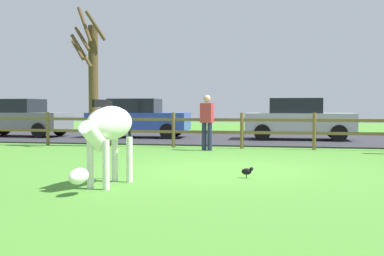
# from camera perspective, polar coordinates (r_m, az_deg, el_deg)

# --- Properties ---
(ground_plane) EXTENTS (60.00, 60.00, 0.00)m
(ground_plane) POSITION_cam_1_polar(r_m,az_deg,el_deg) (9.98, 4.00, -4.94)
(ground_plane) COLOR #47842D
(parking_asphalt) EXTENTS (28.00, 7.40, 0.05)m
(parking_asphalt) POSITION_cam_1_polar(r_m,az_deg,el_deg) (19.20, 7.60, -1.27)
(parking_asphalt) COLOR #2D2D33
(parking_asphalt) RESTS_ON ground_plane
(paddock_fence) EXTENTS (21.81, 0.11, 1.11)m
(paddock_fence) POSITION_cam_1_polar(r_m,az_deg,el_deg) (14.89, 5.94, 0.01)
(paddock_fence) COLOR brown
(paddock_fence) RESTS_ON ground_plane
(bare_tree) EXTENTS (1.27, 0.93, 4.53)m
(bare_tree) POSITION_cam_1_polar(r_m,az_deg,el_deg) (16.07, -11.77, 5.75)
(bare_tree) COLOR #513A23
(bare_tree) RESTS_ON ground_plane
(zebra) EXTENTS (0.65, 1.93, 1.41)m
(zebra) POSITION_cam_1_polar(r_m,az_deg,el_deg) (7.95, -9.94, -0.19)
(zebra) COLOR white
(zebra) RESTS_ON ground_plane
(crow_on_grass) EXTENTS (0.21, 0.10, 0.20)m
(crow_on_grass) POSITION_cam_1_polar(r_m,az_deg,el_deg) (8.82, 6.56, -5.11)
(crow_on_grass) COLOR black
(crow_on_grass) RESTS_ON ground_plane
(parked_car_blue) EXTENTS (4.08, 2.04, 1.56)m
(parked_car_blue) POSITION_cam_1_polar(r_m,az_deg,el_deg) (19.55, -6.42, 1.21)
(parked_car_blue) COLOR #2D4CAD
(parked_car_blue) RESTS_ON parking_asphalt
(parked_car_silver) EXTENTS (4.02, 1.91, 1.56)m
(parked_car_silver) POSITION_cam_1_polar(r_m,az_deg,el_deg) (18.57, 12.52, 1.10)
(parked_car_silver) COLOR #B7BABF
(parked_car_silver) RESTS_ON parking_asphalt
(parked_car_grey) EXTENTS (4.04, 1.95, 1.56)m
(parked_car_grey) POSITION_cam_1_polar(r_m,az_deg,el_deg) (21.37, -19.77, 1.19)
(parked_car_grey) COLOR slate
(parked_car_grey) RESTS_ON parking_asphalt
(visitor_right_of_tree) EXTENTS (0.40, 0.30, 1.64)m
(visitor_right_of_tree) POSITION_cam_1_polar(r_m,az_deg,el_deg) (14.20, 1.78, 0.97)
(visitor_right_of_tree) COLOR #232847
(visitor_right_of_tree) RESTS_ON ground_plane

